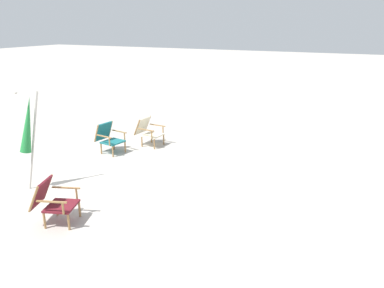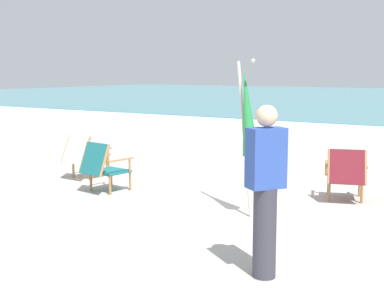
{
  "view_description": "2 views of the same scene",
  "coord_description": "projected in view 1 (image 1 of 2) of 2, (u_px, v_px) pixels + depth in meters",
  "views": [
    {
      "loc": [
        6.43,
        5.83,
        3.38
      ],
      "look_at": [
        -0.89,
        2.33,
        0.73
      ],
      "focal_mm": 35.0,
      "sensor_mm": 36.0,
      "label": 1
    },
    {
      "loc": [
        4.36,
        -6.74,
        1.94
      ],
      "look_at": [
        -0.52,
        1.05,
        0.67
      ],
      "focal_mm": 50.0,
      "sensor_mm": 36.0,
      "label": 2
    }
  ],
  "objects": [
    {
      "name": "ground_plane",
      "position": [
        89.0,
        170.0,
        8.96
      ],
      "size": [
        80.0,
        80.0,
        0.0
      ],
      "primitive_type": "plane",
      "color": "#B2AAA0"
    },
    {
      "name": "beach_chair_far_center",
      "position": [
        52.0,
        200.0,
        6.53
      ],
      "size": [
        0.78,
        0.87,
        0.8
      ],
      "color": "maroon",
      "rests_on": "ground"
    },
    {
      "name": "beach_chair_back_left",
      "position": [
        109.0,
        137.0,
        10.1
      ],
      "size": [
        0.67,
        0.76,
        0.81
      ],
      "color": "#196066",
      "rests_on": "ground"
    },
    {
      "name": "umbrella_furled_green",
      "position": [
        28.0,
        126.0,
        7.62
      ],
      "size": [
        0.49,
        0.43,
        2.1
      ],
      "color": "#B7B2A8",
      "rests_on": "ground"
    },
    {
      "name": "beach_chair_back_right",
      "position": [
        148.0,
        131.0,
        10.7
      ],
      "size": [
        0.63,
        0.76,
        0.8
      ],
      "color": "beige",
      "rests_on": "ground"
    }
  ]
}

